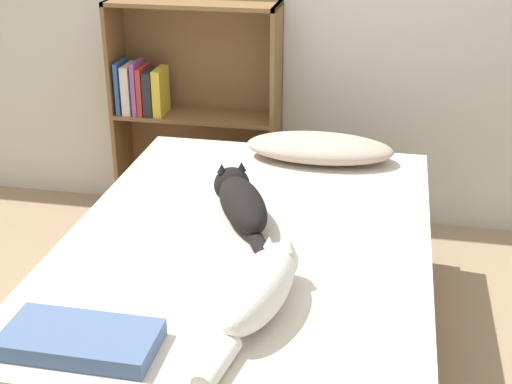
# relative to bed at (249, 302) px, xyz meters

# --- Properties ---
(ground_plane) EXTENTS (8.00, 8.00, 0.00)m
(ground_plane) POSITION_rel_bed_xyz_m (0.00, 0.00, -0.27)
(ground_plane) COLOR #997F60
(bed) EXTENTS (1.28, 1.81, 0.55)m
(bed) POSITION_rel_bed_xyz_m (0.00, 0.00, 0.00)
(bed) COLOR brown
(bed) RESTS_ON ground_plane
(pillow) EXTENTS (0.63, 0.29, 0.11)m
(pillow) POSITION_rel_bed_xyz_m (0.16, 0.73, 0.33)
(pillow) COLOR #B29E8E
(pillow) RESTS_ON bed
(cat_light) EXTENTS (0.23, 0.61, 0.16)m
(cat_light) POSITION_rel_bed_xyz_m (0.13, -0.45, 0.36)
(cat_light) COLOR white
(cat_light) RESTS_ON bed
(cat_dark) EXTENTS (0.34, 0.56, 0.16)m
(cat_dark) POSITION_rel_bed_xyz_m (-0.05, 0.12, 0.35)
(cat_dark) COLOR black
(cat_dark) RESTS_ON bed
(bookshelf) EXTENTS (0.83, 0.26, 1.13)m
(bookshelf) POSITION_rel_bed_xyz_m (-0.55, 1.21, 0.31)
(bookshelf) COLOR brown
(bookshelf) RESTS_ON ground_plane
(blanket_fold) EXTENTS (0.41, 0.20, 0.05)m
(blanket_fold) POSITION_rel_bed_xyz_m (-0.30, -0.71, 0.30)
(blanket_fold) COLOR #4C668E
(blanket_fold) RESTS_ON bed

